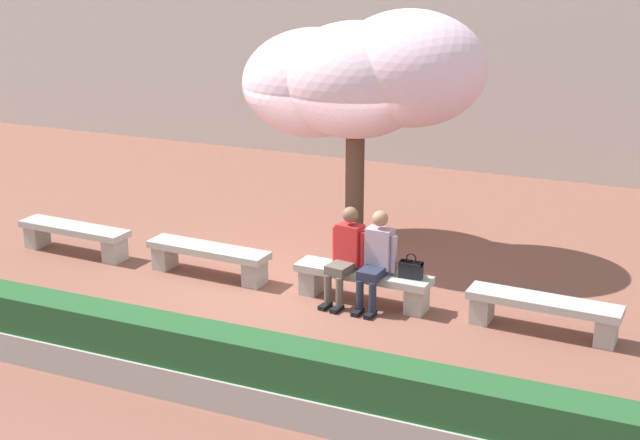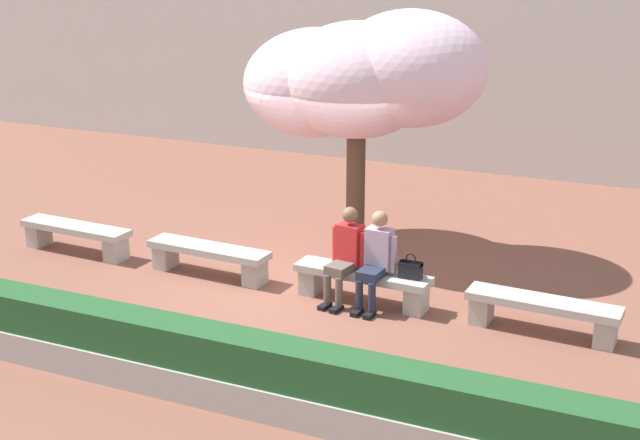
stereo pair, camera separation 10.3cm
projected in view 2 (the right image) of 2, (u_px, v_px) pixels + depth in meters
name	position (u px, v px, depth m)	size (l,w,h in m)	color
ground_plane	(283.00, 288.00, 12.36)	(100.00, 100.00, 0.00)	brown
stone_bench_west_end	(76.00, 234.00, 13.66)	(1.88, 0.50, 0.45)	#ADA89E
stone_bench_near_west	(209.00, 256.00, 12.73)	(1.88, 0.50, 0.45)	#ADA89E
stone_bench_center	(363.00, 281.00, 11.81)	(1.88, 0.50, 0.45)	#ADA89E
stone_bench_near_east	(543.00, 310.00, 10.88)	(1.88, 0.50, 0.45)	#ADA89E
person_seated_left	(346.00, 252.00, 11.73)	(0.50, 0.72, 1.29)	black
person_seated_right	(376.00, 256.00, 11.56)	(0.51, 0.70, 1.29)	black
handbag	(410.00, 269.00, 11.46)	(0.30, 0.15, 0.34)	black
cherry_tree_main	(360.00, 78.00, 13.15)	(3.75, 2.53, 3.69)	#513828
planter_hedge_foreground	(155.00, 353.00, 9.59)	(12.90, 0.50, 0.80)	#ADA89E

